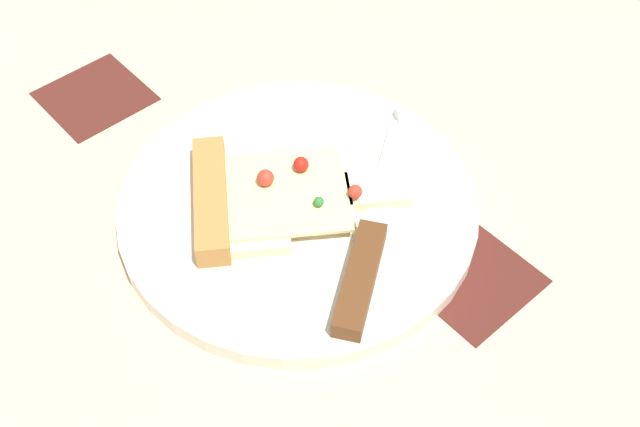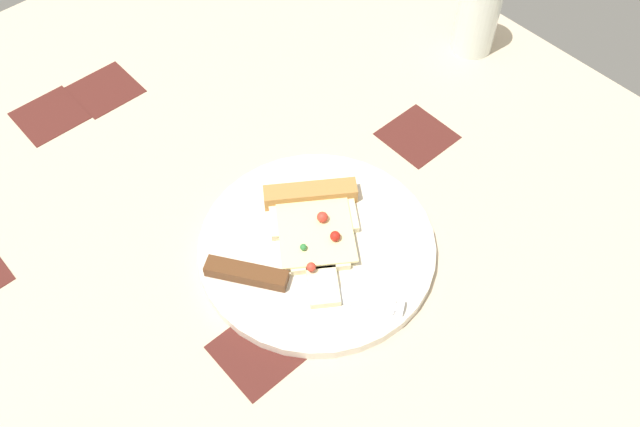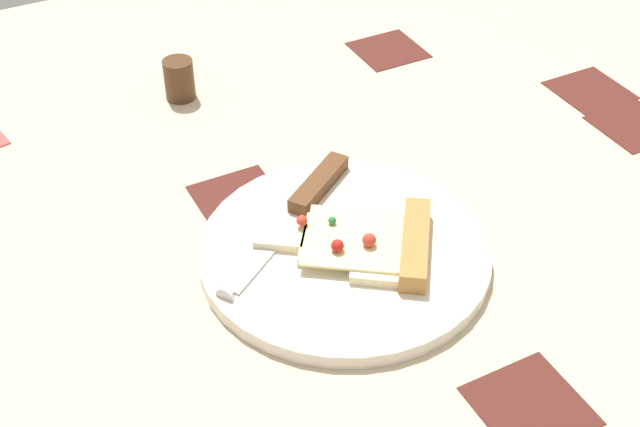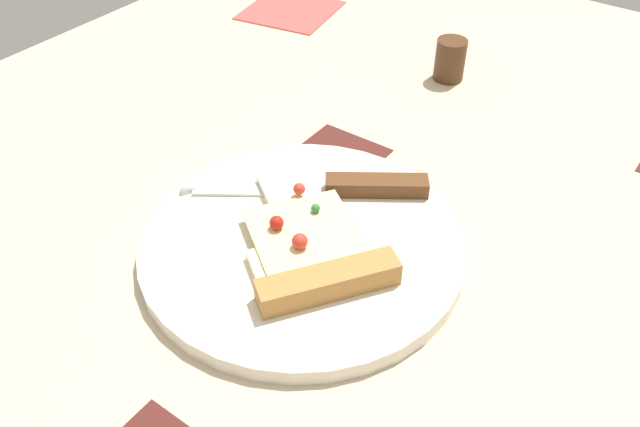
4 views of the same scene
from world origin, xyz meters
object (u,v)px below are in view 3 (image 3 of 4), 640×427
at_px(plate, 344,252).
at_px(pepper_shaker, 179,79).
at_px(pizza_slice, 370,243).
at_px(knife, 298,208).

height_order(plate, pepper_shaker, pepper_shaker).
bearing_deg(plate, pepper_shaker, 6.21).
height_order(plate, pizza_slice, pizza_slice).
bearing_deg(pizza_slice, pepper_shaker, 44.04).
bearing_deg(knife, pepper_shaker, -30.44).
bearing_deg(pizza_slice, knife, 59.93).
relative_size(plate, knife, 1.41).
distance_m(plate, pepper_shaker, 0.37).
xyz_separation_m(plate, knife, (0.07, 0.02, 0.01)).
bearing_deg(pepper_shaker, plate, -173.79).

